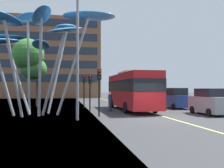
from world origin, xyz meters
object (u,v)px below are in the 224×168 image
leaf_sculpture (41,34)px  traffic_light_island_mid (84,84)px  traffic_light_kerb_near (99,82)px  pedestrian (110,102)px  car_parked_near (211,102)px  car_parked_far (156,96)px  street_lamp (82,36)px  red_bus (131,89)px  car_parked_mid (176,99)px  traffic_light_kerb_far (90,85)px

leaf_sculpture → traffic_light_island_mid: leaf_sculpture is taller
traffic_light_kerb_near → pedestrian: traffic_light_kerb_near is taller
car_parked_near → car_parked_far: car_parked_far is taller
street_lamp → leaf_sculpture: bearing=126.9°
traffic_light_kerb_near → red_bus: bearing=53.7°
car_parked_mid → pedestrian: (-7.54, -2.59, -0.13)m
leaf_sculpture → traffic_light_kerb_far: size_ratio=3.40×
car_parked_far → car_parked_mid: bearing=-93.0°
red_bus → leaf_sculpture: (-8.21, -2.74, 4.41)m
red_bus → car_parked_mid: red_bus is taller
car_parked_near → traffic_light_kerb_near: bearing=-179.7°
traffic_light_kerb_far → red_bus: bearing=10.6°
street_lamp → traffic_light_kerb_far: bearing=80.1°
red_bus → leaf_sculpture: leaf_sculpture is taller
traffic_light_island_mid → traffic_light_kerb_far: bearing=-86.0°
traffic_light_kerb_far → street_lamp: 6.93m
traffic_light_kerb_far → street_lamp: bearing=-99.9°
street_lamp → pedestrian: (2.86, 5.84, -4.66)m
leaf_sculpture → traffic_light_kerb_far: leaf_sculpture is taller
car_parked_mid → car_parked_near: bearing=-90.2°
traffic_light_kerb_near → car_parked_mid: bearing=36.5°
red_bus → traffic_light_kerb_near: red_bus is taller
leaf_sculpture → car_parked_far: 18.81m
red_bus → street_lamp: street_lamp is taller
traffic_light_island_mid → car_parked_far: 11.56m
red_bus → street_lamp: (-5.12, -6.86, 3.50)m
car_parked_far → pedestrian: car_parked_far is taller
car_parked_mid → street_lamp: (-10.40, -8.43, 4.53)m
car_parked_mid → street_lamp: 14.13m
leaf_sculpture → car_parked_mid: leaf_sculpture is taller
traffic_light_kerb_far → traffic_light_island_mid: size_ratio=0.95×
traffic_light_island_mid → street_lamp: size_ratio=0.39×
red_bus → pedestrian: red_bus is taller
car_parked_far → street_lamp: (-10.78, -15.65, 4.43)m
red_bus → car_parked_far: red_bus is taller
car_parked_near → street_lamp: 11.46m
red_bus → car_parked_near: red_bus is taller
traffic_light_island_mid → car_parked_near: (9.58, -8.23, -1.55)m
traffic_light_island_mid → car_parked_far: size_ratio=0.83×
car_parked_near → car_parked_far: size_ratio=0.98×
car_parked_far → car_parked_near: bearing=-91.7°
traffic_light_kerb_near → car_parked_mid: 11.37m
traffic_light_island_mid → car_parked_near: traffic_light_island_mid is taller
car_parked_far → leaf_sculpture: bearing=-140.2°
car_parked_near → car_parked_mid: bearing=89.8°
traffic_light_kerb_near → traffic_light_kerb_far: 4.38m
pedestrian → car_parked_near: bearing=-28.4°
traffic_light_kerb_far → car_parked_near: size_ratio=0.81×
red_bus → leaf_sculpture: bearing=-161.5°
red_bus → pedestrian: size_ratio=6.36×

